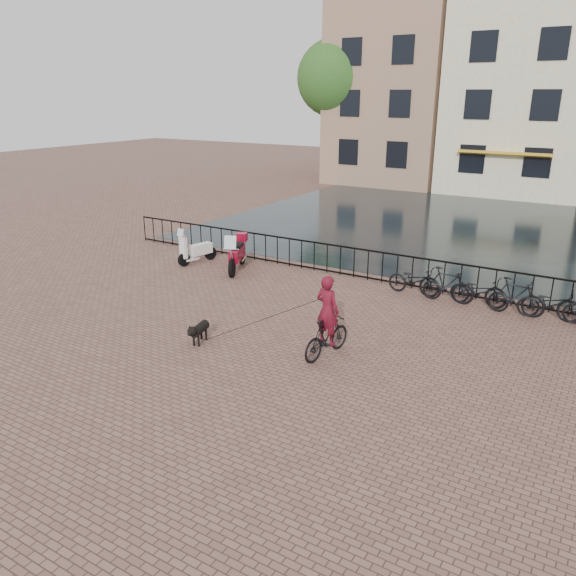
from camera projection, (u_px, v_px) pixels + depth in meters
The scene contains 15 objects.
ground at pixel (215, 380), 11.96m from camera, with size 100.00×100.00×0.00m, color brown.
canal_water at pixel (449, 226), 25.90m from camera, with size 20.00×20.00×0.00m, color black.
railing at pixel (368, 265), 18.24m from camera, with size 20.00×0.05×1.02m.
canal_house_left at pixel (402, 84), 37.73m from camera, with size 7.50×9.00×12.80m.
canal_house_mid at pixel (527, 91), 33.96m from camera, with size 8.00×9.50×11.80m.
tree_far_left at pixel (335, 78), 36.93m from camera, with size 5.04×5.04×9.27m.
cyclist at pixel (327, 321), 12.80m from camera, with size 0.79×1.74×2.30m.
dog at pixel (200, 332), 13.68m from camera, with size 0.47×0.92×0.59m.
motorcycle at pixel (237, 250), 19.17m from camera, with size 1.26×2.08×1.47m.
scooter at pixel (197, 244), 20.04m from camera, with size 0.76×1.56×1.39m.
parked_bike_0 at pixel (415, 281), 16.89m from camera, with size 0.60×1.72×0.90m, color black.
parked_bike_1 at pixel (446, 285), 16.41m from camera, with size 0.47×1.66×1.00m, color black.
parked_bike_2 at pixel (479, 292), 15.96m from camera, with size 0.60×1.72×0.90m, color black.
parked_bike_3 at pixel (515, 296), 15.47m from camera, with size 0.47×1.66×1.00m, color black.
parked_bike_4 at pixel (552, 304), 15.02m from camera, with size 0.60×1.72×0.90m, color black.
Camera 1 is at (6.88, -8.27, 5.79)m, focal length 35.00 mm.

